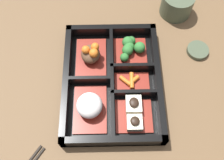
# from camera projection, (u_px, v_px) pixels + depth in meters

# --- Properties ---
(ground_plane) EXTENTS (3.00, 3.00, 0.00)m
(ground_plane) POSITION_uv_depth(u_px,v_px,m) (112.00, 84.00, 0.65)
(ground_plane) COLOR brown
(bento_base) EXTENTS (0.31, 0.23, 0.01)m
(bento_base) POSITION_uv_depth(u_px,v_px,m) (112.00, 84.00, 0.65)
(bento_base) COLOR black
(bento_base) RESTS_ON ground_plane
(bento_rim) EXTENTS (0.31, 0.23, 0.04)m
(bento_rim) POSITION_uv_depth(u_px,v_px,m) (113.00, 81.00, 0.63)
(bento_rim) COLOR black
(bento_rim) RESTS_ON ground_plane
(bowl_rice) EXTENTS (0.12, 0.08, 0.05)m
(bowl_rice) POSITION_uv_depth(u_px,v_px,m) (90.00, 106.00, 0.59)
(bowl_rice) COLOR maroon
(bowl_rice) RESTS_ON bento_base
(bowl_stew) EXTENTS (0.12, 0.08, 0.06)m
(bowl_stew) POSITION_uv_depth(u_px,v_px,m) (91.00, 55.00, 0.65)
(bowl_stew) COLOR maroon
(bowl_stew) RESTS_ON bento_base
(bowl_tofu) EXTENTS (0.08, 0.08, 0.03)m
(bowl_tofu) POSITION_uv_depth(u_px,v_px,m) (134.00, 113.00, 0.60)
(bowl_tofu) COLOR maroon
(bowl_tofu) RESTS_ON bento_base
(bowl_carrots) EXTENTS (0.05, 0.08, 0.02)m
(bowl_carrots) POSITION_uv_depth(u_px,v_px,m) (131.00, 82.00, 0.64)
(bowl_carrots) COLOR maroon
(bowl_carrots) RESTS_ON bento_base
(bowl_greens) EXTENTS (0.08, 0.08, 0.03)m
(bowl_greens) POSITION_uv_depth(u_px,v_px,m) (130.00, 48.00, 0.67)
(bowl_greens) COLOR maroon
(bowl_greens) RESTS_ON bento_base
(tea_cup) EXTENTS (0.09, 0.09, 0.07)m
(tea_cup) POSITION_uv_depth(u_px,v_px,m) (177.00, 3.00, 0.72)
(tea_cup) COLOR #424C38
(tea_cup) RESTS_ON ground_plane
(sauce_dish) EXTENTS (0.06, 0.06, 0.01)m
(sauce_dish) POSITION_uv_depth(u_px,v_px,m) (198.00, 50.00, 0.69)
(sauce_dish) COLOR #424C38
(sauce_dish) RESTS_ON ground_plane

